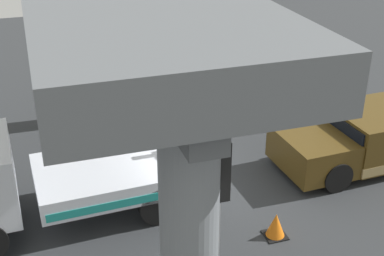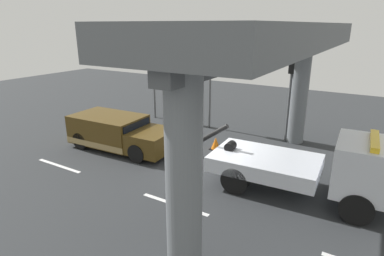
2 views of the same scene
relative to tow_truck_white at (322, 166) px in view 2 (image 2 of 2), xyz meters
name	(u,v)px [view 2 (image 2 of 2)]	position (x,y,z in m)	size (l,w,h in m)	color
ground_plane	(214,173)	(-4.05, -0.04, -1.25)	(60.00, 40.00, 0.10)	#2D3033
lane_stripe_west	(59,166)	(-10.05, -2.94, -1.20)	(2.60, 0.16, 0.01)	silver
lane_stripe_mid	(175,204)	(-4.05, -2.94, -1.20)	(2.60, 0.16, 0.01)	silver
tow_truck_white	(322,166)	(0.00, 0.00, 0.00)	(7.30, 2.66, 2.46)	silver
towed_van_green	(118,133)	(-9.30, -0.04, -0.42)	(5.29, 2.42, 1.58)	#4C3814
overpass_structure	(269,50)	(-2.11, -0.04, 3.76)	(3.60, 12.70, 5.84)	slate
traffic_light_near	(154,72)	(-11.03, 5.20, 1.72)	(0.39, 0.32, 4.00)	#515456
traffic_light_far	(210,78)	(-7.03, 5.20, 1.73)	(0.39, 0.32, 4.02)	#515456
traffic_light_mid	(292,80)	(-2.53, 5.20, 2.00)	(0.39, 0.32, 4.40)	#515456
traffic_cone_orange	(216,144)	(-5.14, 2.25, -0.92)	(0.50, 0.50, 0.60)	orange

